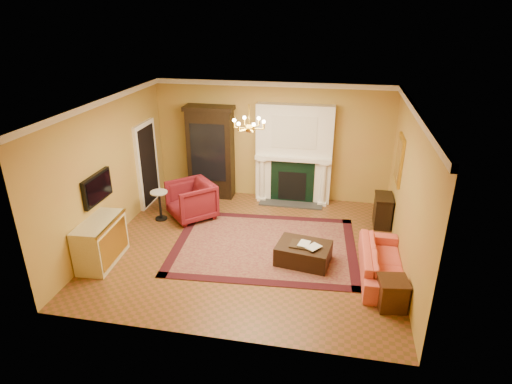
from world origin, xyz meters
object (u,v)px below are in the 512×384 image
(pedestal_table, at_px, (160,203))
(commode, at_px, (101,242))
(console_table, at_px, (383,211))
(leather_ottoman, at_px, (303,253))
(end_table, at_px, (392,294))
(coral_sofa, at_px, (383,258))
(wingback_armchair, at_px, (191,199))
(china_cabinet, at_px, (211,154))

(pedestal_table, bearing_deg, commode, -101.65)
(pedestal_table, bearing_deg, console_table, 7.80)
(pedestal_table, height_order, console_table, pedestal_table)
(commode, relative_size, leather_ottoman, 1.17)
(end_table, distance_m, console_table, 3.03)
(coral_sofa, distance_m, leather_ottoman, 1.49)
(end_table, xyz_separation_m, leather_ottoman, (-1.56, 1.10, -0.05))
(leather_ottoman, bearing_deg, wingback_armchair, 161.41)
(console_table, bearing_deg, end_table, -90.86)
(china_cabinet, relative_size, console_table, 3.25)
(china_cabinet, xyz_separation_m, wingback_armchair, (-0.09, -1.41, -0.65))
(commode, relative_size, console_table, 1.69)
(china_cabinet, distance_m, console_table, 4.49)
(wingback_armchair, height_order, console_table, wingback_armchair)
(china_cabinet, distance_m, commode, 3.85)
(pedestal_table, bearing_deg, wingback_armchair, 18.39)
(end_table, bearing_deg, wingback_armchair, 149.53)
(china_cabinet, distance_m, pedestal_table, 1.96)
(wingback_armchair, distance_m, end_table, 5.05)
(coral_sofa, xyz_separation_m, console_table, (0.15, 2.10, -0.03))
(console_table, xyz_separation_m, leather_ottoman, (-1.62, -1.93, -0.15))
(wingback_armchair, relative_size, coral_sofa, 0.51)
(commode, bearing_deg, wingback_armchair, 60.02)
(leather_ottoman, bearing_deg, coral_sofa, 2.19)
(wingback_armchair, height_order, end_table, wingback_armchair)
(wingback_armchair, relative_size, end_table, 1.93)
(china_cabinet, relative_size, end_table, 4.48)
(pedestal_table, distance_m, leather_ottoman, 3.70)
(wingback_armchair, bearing_deg, end_table, 16.51)
(wingback_armchair, relative_size, console_table, 1.40)
(coral_sofa, height_order, end_table, coral_sofa)
(end_table, bearing_deg, china_cabinet, 137.01)
(china_cabinet, distance_m, wingback_armchair, 1.56)
(end_table, relative_size, console_table, 0.73)
(pedestal_table, relative_size, leather_ottoman, 0.70)
(china_cabinet, relative_size, wingback_armchair, 2.33)
(china_cabinet, relative_size, leather_ottoman, 2.26)
(coral_sofa, xyz_separation_m, leather_ottoman, (-1.47, 0.18, -0.17))
(commode, height_order, console_table, commode)
(wingback_armchair, xyz_separation_m, leather_ottoman, (2.79, -1.46, -0.29))
(leather_ottoman, bearing_deg, china_cabinet, 142.25)
(coral_sofa, bearing_deg, commode, 95.10)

